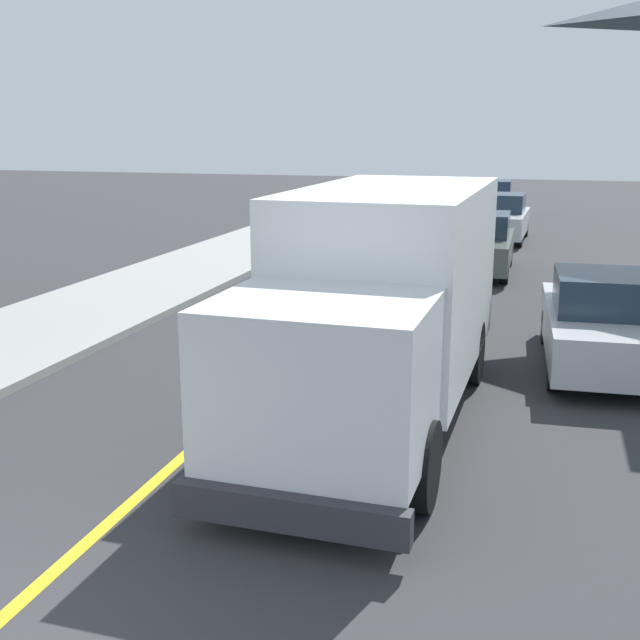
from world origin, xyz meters
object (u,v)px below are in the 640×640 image
Objects in this scene: box_truck at (382,296)px; parked_car_near at (423,283)px; parked_car_mid at (479,245)px; parked_car_furthest at (492,200)px; parked_car_far at (500,219)px; parked_van_across at (602,323)px.

box_truck is 6.11m from parked_car_near.
parked_car_mid is 13.85m from parked_car_furthest.
parked_car_far is (0.83, 12.64, 0.00)m from parked_car_near.
parked_van_across is (3.11, 3.33, -0.97)m from box_truck.
parked_car_near is at bearing -96.24° from parked_car_mid.
box_truck is 18.70m from parked_car_far.
parked_car_far is (0.19, 6.72, 0.00)m from parked_car_mid.
parked_van_across is at bearing -37.99° from parked_car_near.
parked_van_across is at bearing 46.91° from box_truck.
parked_car_near is at bearing -90.06° from parked_car_furthest.
parked_car_near is 12.67m from parked_car_far.
parked_car_near and parked_car_far have the same top height.
parked_car_far is at bearing 88.41° from parked_car_mid.
parked_van_across is (2.62, -15.33, 0.00)m from parked_car_far.
box_truck is 11.99m from parked_car_mid.
parked_car_furthest is 0.99× the size of parked_van_across.
parked_car_furthest is at bearing 96.52° from parked_car_far.
parked_van_across is at bearing -81.31° from parked_car_furthest.
parked_van_across is at bearing -80.31° from parked_car_far.
parked_car_near is 19.75m from parked_car_furthest.
box_truck is 1.62× the size of parked_car_far.
parked_car_near is 1.00× the size of parked_car_far.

